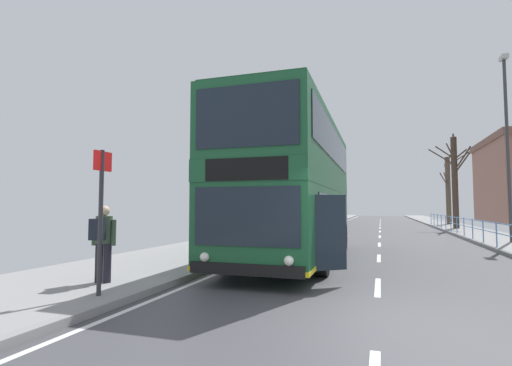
{
  "coord_description": "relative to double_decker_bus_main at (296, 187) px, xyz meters",
  "views": [
    {
      "loc": [
        0.1,
        -6.02,
        1.72
      ],
      "look_at": [
        -3.09,
        3.57,
        2.37
      ],
      "focal_mm": 26.3,
      "sensor_mm": 36.0,
      "label": 1
    }
  ],
  "objects": [
    {
      "name": "bare_tree_far_00",
      "position": [
        8.68,
        26.43,
        1.03
      ],
      "size": [
        2.85,
        2.75,
        6.75
      ],
      "color": "brown",
      "rests_on": "ground"
    },
    {
      "name": "ground",
      "position": [
        1.87,
        -6.22,
        -2.35
      ],
      "size": [
        15.8,
        140.0,
        0.2
      ],
      "color": "#444449"
    },
    {
      "name": "pedestrian_railing_far_kerb",
      "position": [
        7.04,
        9.14,
        -1.58
      ],
      "size": [
        0.05,
        32.95,
        0.99
      ],
      "color": "#598CC6",
      "rests_on": "ground"
    },
    {
      "name": "double_decker_bus_main",
      "position": [
        0.0,
        0.0,
        0.0
      ],
      "size": [
        3.38,
        10.18,
        4.57
      ],
      "color": "#19512D",
      "rests_on": "ground"
    },
    {
      "name": "bus_stop_sign_near",
      "position": [
        -2.14,
        -6.67,
        -0.63
      ],
      "size": [
        0.08,
        0.44,
        2.62
      ],
      "color": "#2D2D33",
      "rests_on": "ground"
    },
    {
      "name": "bare_tree_far_01",
      "position": [
        7.97,
        18.92,
        1.39
      ],
      "size": [
        2.82,
        2.86,
        6.84
      ],
      "color": "#423328",
      "rests_on": "ground"
    },
    {
      "name": "street_lamp_far_side",
      "position": [
        8.33,
        7.79,
        2.73
      ],
      "size": [
        0.28,
        0.6,
        8.71
      ],
      "color": "#38383D",
      "rests_on": "ground"
    },
    {
      "name": "pedestrian_with_backpack",
      "position": [
        -2.88,
        -5.73,
        -1.31
      ],
      "size": [
        0.55,
        0.57,
        1.61
      ],
      "color": "black",
      "rests_on": "ground"
    }
  ]
}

